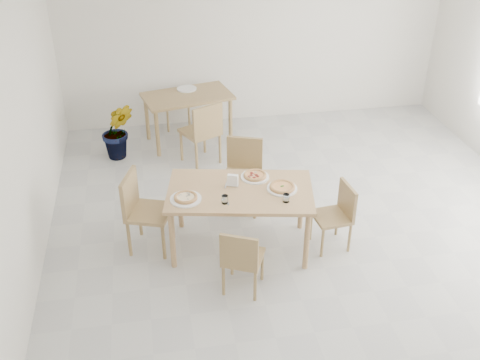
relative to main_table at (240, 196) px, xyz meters
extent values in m
plane|color=#BCBCB7|center=(0.83, -0.11, -0.67)|extent=(7.00, 7.00, 0.00)
plane|color=silver|center=(0.83, 3.39, 0.73)|extent=(6.00, 0.00, 6.00)
plane|color=silver|center=(-2.17, -0.11, 0.73)|extent=(0.00, 7.00, 7.00)
cube|color=tan|center=(0.00, 0.00, 0.06)|extent=(1.69, 1.16, 0.04)
cylinder|color=tan|center=(-0.76, -0.23, -0.32)|extent=(0.06, 0.06, 0.71)
cylinder|color=tan|center=(0.62, -0.50, -0.32)|extent=(0.06, 0.06, 0.71)
cylinder|color=tan|center=(-0.62, 0.50, -0.32)|extent=(0.06, 0.06, 0.71)
cylinder|color=tan|center=(0.76, 0.23, -0.32)|extent=(0.06, 0.06, 0.71)
cube|color=#9E7E4F|center=(-0.09, -0.68, -0.28)|extent=(0.50, 0.50, 0.04)
cube|color=#9E7E4F|center=(-0.16, -0.84, -0.08)|extent=(0.36, 0.19, 0.36)
cylinder|color=#9E7E4F|center=(0.13, -0.60, -0.49)|extent=(0.03, 0.03, 0.37)
cylinder|color=#9E7E4F|center=(-0.17, -0.47, -0.49)|extent=(0.03, 0.03, 0.37)
cylinder|color=#9E7E4F|center=(-0.01, -0.90, -0.49)|extent=(0.03, 0.03, 0.37)
cylinder|color=#9E7E4F|center=(-0.30, -0.76, -0.49)|extent=(0.03, 0.03, 0.37)
cube|color=#9E7E4F|center=(0.16, 0.75, -0.22)|extent=(0.56, 0.56, 0.04)
cube|color=#9E7E4F|center=(0.23, 0.94, 0.01)|extent=(0.43, 0.19, 0.42)
cylinder|color=#9E7E4F|center=(-0.08, 0.64, -0.46)|extent=(0.04, 0.04, 0.43)
cylinder|color=#9E7E4F|center=(0.27, 0.51, -0.46)|extent=(0.04, 0.04, 0.43)
cylinder|color=#9E7E4F|center=(0.05, 0.99, -0.46)|extent=(0.04, 0.04, 0.43)
cylinder|color=#9E7E4F|center=(0.40, 0.87, -0.46)|extent=(0.04, 0.04, 0.43)
cube|color=#9E7E4F|center=(-0.98, 0.17, -0.21)|extent=(0.57, 0.57, 0.04)
cube|color=#9E7E4F|center=(-1.17, 0.23, 0.03)|extent=(0.19, 0.44, 0.43)
cylinder|color=#9E7E4F|center=(-0.86, -0.08, -0.45)|extent=(0.04, 0.04, 0.44)
cylinder|color=#9E7E4F|center=(-0.73, 0.29, -0.45)|extent=(0.04, 0.04, 0.44)
cylinder|color=#9E7E4F|center=(-1.22, 0.05, -0.45)|extent=(0.04, 0.04, 0.44)
cylinder|color=#9E7E4F|center=(-1.10, 0.41, -0.45)|extent=(0.04, 0.04, 0.44)
cube|color=#9E7E4F|center=(1.00, -0.16, -0.28)|extent=(0.42, 0.42, 0.04)
cube|color=#9E7E4F|center=(1.17, -0.15, -0.08)|extent=(0.08, 0.38, 0.36)
cylinder|color=#9E7E4F|center=(0.82, -0.02, -0.49)|extent=(0.03, 0.03, 0.37)
cylinder|color=#9E7E4F|center=(0.85, -0.34, -0.49)|extent=(0.03, 0.03, 0.37)
cylinder|color=#9E7E4F|center=(1.14, 0.02, -0.49)|extent=(0.03, 0.03, 0.37)
cylinder|color=#9E7E4F|center=(1.18, -0.31, -0.49)|extent=(0.03, 0.03, 0.37)
cylinder|color=white|center=(0.45, -0.06, 0.09)|extent=(0.33, 0.33, 0.02)
cylinder|color=white|center=(-0.59, -0.09, 0.09)|extent=(0.33, 0.33, 0.02)
cylinder|color=white|center=(0.21, 0.23, 0.09)|extent=(0.32, 0.32, 0.02)
cylinder|color=#E4A46B|center=(0.45, -0.06, 0.10)|extent=(0.31, 0.31, 0.01)
torus|color=#E4A46B|center=(0.45, -0.06, 0.11)|extent=(0.31, 0.31, 0.03)
cylinder|color=orange|center=(0.45, -0.06, 0.11)|extent=(0.24, 0.24, 0.01)
ellipsoid|color=#286517|center=(0.45, -0.06, 0.12)|extent=(0.05, 0.04, 0.01)
cylinder|color=#E4A46B|center=(-0.59, -0.09, 0.10)|extent=(0.29, 0.29, 0.01)
torus|color=#E4A46B|center=(-0.59, -0.09, 0.11)|extent=(0.29, 0.29, 0.03)
cylinder|color=white|center=(-0.59, -0.09, 0.11)|extent=(0.22, 0.22, 0.01)
cylinder|color=#E4A46B|center=(0.21, 0.23, 0.10)|extent=(0.32, 0.32, 0.01)
torus|color=#E4A46B|center=(0.21, 0.23, 0.11)|extent=(0.33, 0.33, 0.03)
cylinder|color=orange|center=(0.21, 0.23, 0.11)|extent=(0.25, 0.25, 0.01)
cylinder|color=white|center=(-0.20, -0.22, 0.12)|extent=(0.07, 0.07, 0.09)
cylinder|color=white|center=(0.43, -0.30, 0.12)|extent=(0.07, 0.07, 0.09)
cube|color=silver|center=(-0.06, 0.09, 0.09)|extent=(0.14, 0.10, 0.01)
cube|color=white|center=(-0.06, 0.09, 0.16)|extent=(0.12, 0.08, 0.12)
cube|color=silver|center=(-0.12, 0.14, 0.08)|extent=(0.07, 0.18, 0.01)
cube|color=silver|center=(-0.17, -0.18, 0.08)|extent=(0.02, 0.19, 0.01)
cube|color=#9E7E4F|center=(-0.30, 2.72, 0.06)|extent=(1.40, 0.98, 0.04)
cylinder|color=#9E7E4F|center=(-0.79, 2.31, -0.32)|extent=(0.06, 0.06, 0.71)
cylinder|color=#9E7E4F|center=(0.31, 2.56, -0.32)|extent=(0.06, 0.06, 0.71)
cylinder|color=#9E7E4F|center=(-0.92, 2.89, -0.32)|extent=(0.06, 0.06, 0.71)
cylinder|color=#9E7E4F|center=(0.18, 3.13, -0.32)|extent=(0.06, 0.06, 0.71)
cube|color=#9E7E4F|center=(-0.21, 2.04, -0.20)|extent=(0.62, 0.62, 0.04)
cube|color=#9E7E4F|center=(-0.11, 1.85, 0.04)|extent=(0.43, 0.25, 0.44)
cylinder|color=#9E7E4F|center=(-0.12, 2.30, -0.45)|extent=(0.04, 0.04, 0.45)
cylinder|color=#9E7E4F|center=(-0.47, 2.12, -0.45)|extent=(0.04, 0.04, 0.45)
cylinder|color=#9E7E4F|center=(0.06, 1.95, -0.45)|extent=(0.04, 0.04, 0.45)
cylinder|color=#9E7E4F|center=(-0.29, 1.77, -0.45)|extent=(0.04, 0.04, 0.45)
cube|color=#9E7E4F|center=(-0.49, 3.31, -0.24)|extent=(0.54, 0.54, 0.04)
cube|color=#9E7E4F|center=(-0.55, 3.50, -0.01)|extent=(0.41, 0.18, 0.40)
cylinder|color=#9E7E4F|center=(-0.60, 3.08, -0.46)|extent=(0.04, 0.04, 0.42)
cylinder|color=#9E7E4F|center=(-0.26, 3.20, -0.46)|extent=(0.04, 0.04, 0.42)
cylinder|color=#9E7E4F|center=(-0.72, 3.43, -0.46)|extent=(0.04, 0.04, 0.42)
cylinder|color=#9E7E4F|center=(-0.38, 3.55, -0.46)|extent=(0.04, 0.04, 0.42)
cylinder|color=white|center=(-0.29, 2.94, 0.09)|extent=(0.30, 0.30, 0.02)
imported|color=#1E641E|center=(-1.34, 2.37, -0.25)|extent=(0.47, 0.38, 0.84)
camera|label=1|loc=(-0.89, -5.00, 3.28)|focal=42.00mm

